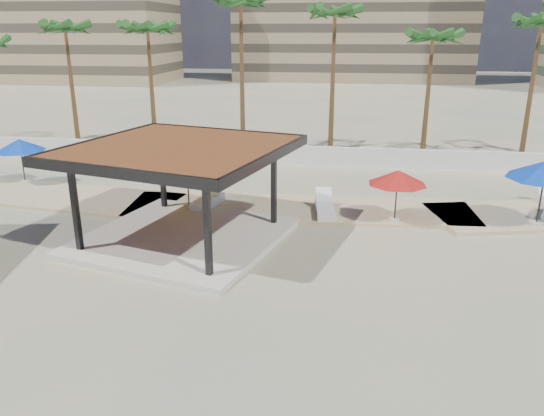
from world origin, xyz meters
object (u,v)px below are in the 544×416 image
(pavilion_central, at_px, (181,184))
(umbrella_c, at_px, (398,178))
(lounger_a, at_px, (208,201))
(lounger_b, at_px, (325,208))

(pavilion_central, height_order, umbrella_c, pavilion_central)
(pavilion_central, xyz_separation_m, umbrella_c, (8.55, 3.06, -0.21))
(lounger_a, bearing_deg, pavilion_central, -168.93)
(pavilion_central, bearing_deg, lounger_b, 48.31)
(pavilion_central, distance_m, umbrella_c, 9.09)
(lounger_b, bearing_deg, lounger_a, 79.47)
(umbrella_c, height_order, lounger_b, umbrella_c)
(pavilion_central, relative_size, lounger_a, 3.79)
(pavilion_central, relative_size, lounger_b, 3.86)
(lounger_a, distance_m, lounger_b, 5.52)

